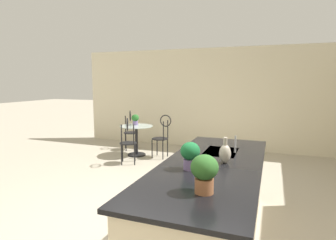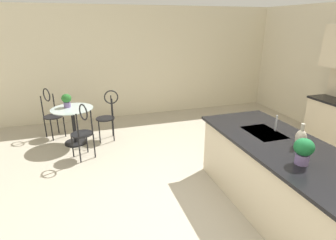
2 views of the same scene
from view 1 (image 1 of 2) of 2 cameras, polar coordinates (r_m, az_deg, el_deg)
name	(u,v)px [view 1 (image 1 of 2)]	position (r m, az deg, el deg)	size (l,w,h in m)	color
ground_plane	(153,216)	(4.02, -3.08, -19.01)	(40.00, 40.00, 0.00)	#B2A893
wall_left_window	(216,99)	(7.69, 9.70, 4.27)	(0.12, 7.80, 2.70)	beige
kitchen_island	(211,202)	(3.32, 8.78, -16.20)	(2.80, 1.06, 0.92)	beige
bistro_table	(136,138)	(6.94, -6.44, -3.56)	(0.80, 0.80, 0.74)	black
chair_near_window	(131,128)	(7.57, -7.61, -1.66)	(0.52, 0.52, 1.04)	black
chair_by_island	(128,139)	(6.20, -8.15, -3.78)	(0.52, 0.51, 1.04)	black
chair_toward_desk	(162,134)	(6.66, -1.22, -2.91)	(0.39, 0.49, 1.04)	black
sink_faucet	(235,144)	(3.64, 13.53, -4.82)	(0.02, 0.02, 0.22)	#B2B5BA
potted_plant_on_table	(135,119)	(7.01, -6.68, 0.22)	(0.19, 0.19, 0.26)	#7A669E
potted_plant_counter_near	(190,154)	(2.88, 4.54, -6.89)	(0.20, 0.20, 0.28)	#7A669E
potted_plant_counter_far	(204,171)	(2.30, 7.42, -10.30)	(0.22, 0.22, 0.32)	#9E603D
vase_on_counter	(225,153)	(3.16, 11.53, -6.66)	(0.13, 0.13, 0.29)	#BCB29E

